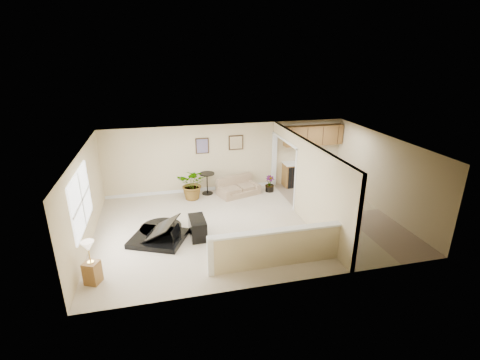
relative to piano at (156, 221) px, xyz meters
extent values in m
plane|color=#B5A28C|center=(2.72, 0.28, -0.56)|extent=(9.00, 9.00, 0.00)
cube|color=#C8B488|center=(2.72, 3.28, 0.69)|extent=(9.00, 0.04, 2.50)
cube|color=#C8B488|center=(2.72, -2.72, 0.69)|extent=(9.00, 0.04, 2.50)
cube|color=#C8B488|center=(-1.78, 0.28, 0.69)|extent=(0.04, 6.00, 2.50)
cube|color=#C8B488|center=(7.22, 0.28, 0.69)|extent=(0.04, 6.00, 2.50)
cube|color=silver|center=(2.72, 0.28, 1.94)|extent=(9.00, 6.00, 0.04)
cube|color=#978B66|center=(5.87, 0.28, -0.55)|extent=(2.70, 6.00, 0.01)
cube|color=#C8B488|center=(4.52, -0.92, 0.69)|extent=(0.12, 3.60, 2.50)
cube|color=#C8B488|center=(4.52, 2.05, 1.74)|extent=(0.12, 2.35, 0.40)
cube|color=#C8B488|center=(2.87, -2.02, -0.08)|extent=(3.30, 0.12, 0.95)
cube|color=silver|center=(2.87, -2.02, 0.41)|extent=(3.40, 0.22, 0.05)
cube|color=silver|center=(1.22, -2.02, -0.06)|extent=(0.14, 0.14, 1.00)
cube|color=white|center=(-1.76, -0.22, 0.89)|extent=(0.05, 2.15, 1.45)
cube|color=#312112|center=(1.77, 3.25, 1.19)|extent=(0.48, 0.03, 0.58)
cube|color=#825371|center=(1.77, 3.23, 1.19)|extent=(0.40, 0.01, 0.50)
cube|color=#312112|center=(3.02, 3.25, 1.24)|extent=(0.55, 0.03, 0.55)
cube|color=white|center=(3.02, 3.23, 1.24)|extent=(0.46, 0.01, 0.46)
cube|color=olive|center=(6.02, 2.98, -0.11)|extent=(2.30, 0.60, 0.90)
cube|color=silver|center=(6.02, 2.98, 0.36)|extent=(2.36, 0.65, 0.04)
cube|color=black|center=(5.22, 2.97, -0.13)|extent=(0.60, 0.60, 0.84)
cube|color=olive|center=(6.02, 3.10, 1.39)|extent=(2.30, 0.35, 0.75)
cube|color=black|center=(0.04, -0.13, 0.19)|extent=(1.78, 1.68, 0.29)
cylinder|color=black|center=(-0.11, 0.40, 0.19)|extent=(1.20, 1.20, 0.29)
cube|color=white|center=(0.87, -0.13, 0.15)|extent=(0.59, 0.97, 0.02)
cube|color=black|center=(-0.06, -0.04, 0.45)|extent=(1.46, 1.47, 0.66)
cube|color=black|center=(1.13, -0.16, -0.28)|extent=(0.46, 0.86, 0.57)
cube|color=#9C7C63|center=(2.96, 2.62, -0.35)|extent=(1.64, 1.22, 0.41)
cube|color=#9C7C63|center=(2.96, 2.93, 0.06)|extent=(1.45, 0.62, 0.43)
cube|color=#9C7C63|center=(2.32, 2.62, -0.07)|extent=(0.41, 0.84, 0.16)
cube|color=#9C7C63|center=(3.60, 2.62, -0.07)|extent=(0.41, 0.84, 0.16)
cylinder|color=black|center=(1.86, 2.93, -0.54)|extent=(0.40, 0.40, 0.03)
cylinder|color=black|center=(1.86, 2.93, -0.16)|extent=(0.04, 0.04, 0.78)
cylinder|color=black|center=(1.86, 2.93, 0.23)|extent=(0.56, 0.56, 0.03)
cylinder|color=black|center=(1.31, 2.59, -0.44)|extent=(0.33, 0.33, 0.23)
imported|color=#164917|center=(1.31, 2.59, 0.01)|extent=(1.29, 1.22, 1.14)
cylinder|color=black|center=(4.17, 2.63, -0.45)|extent=(0.32, 0.32, 0.22)
imported|color=#164917|center=(4.17, 2.63, -0.25)|extent=(0.37, 0.37, 0.61)
cube|color=olive|center=(-1.43, -1.71, -0.29)|extent=(0.42, 0.42, 0.54)
cylinder|color=gold|center=(-1.43, -1.71, -0.01)|extent=(0.14, 0.14, 0.02)
cylinder|color=gold|center=(-1.43, -1.71, 0.17)|extent=(0.03, 0.03, 0.36)
cone|color=beige|center=(-1.43, -1.71, 0.39)|extent=(0.29, 0.29, 0.23)
camera|label=1|loc=(0.30, -8.92, 4.41)|focal=26.00mm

